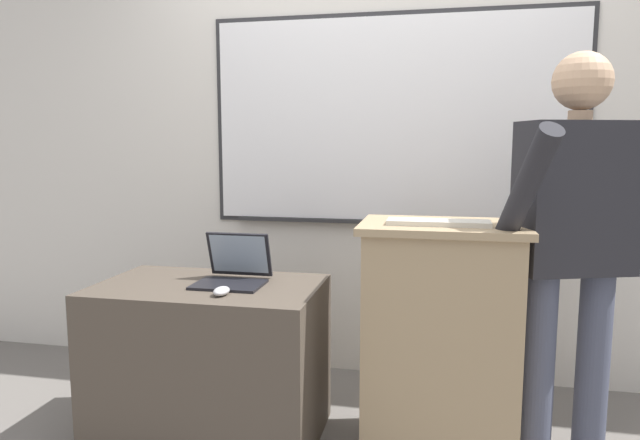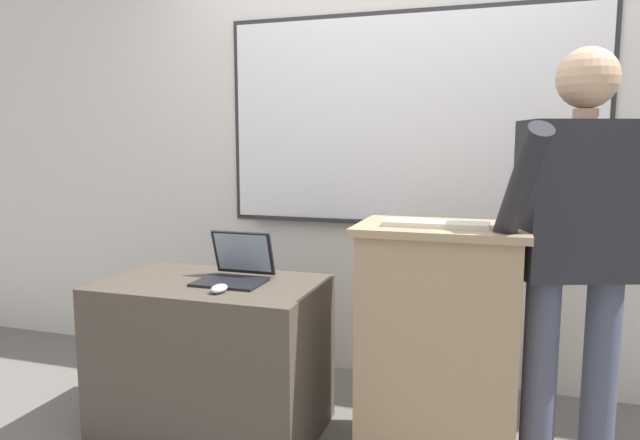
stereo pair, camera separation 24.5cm
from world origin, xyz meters
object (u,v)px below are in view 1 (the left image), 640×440
Objects in this scene: wireless_keyboard at (438,223)px; computer_mouse_by_laptop at (221,291)px; lectern_podium at (440,338)px; side_desk at (210,360)px; person_presenter at (574,231)px; laptop at (234,268)px.

wireless_keyboard is 0.92m from computer_mouse_by_laptop.
wireless_keyboard reaches higher than lectern_podium.
side_desk is 1.63m from person_presenter.
lectern_podium is at bearing 15.71° from computer_mouse_by_laptop.
wireless_keyboard is at bearing 1.56° from side_desk.
laptop reaches higher than side_desk.
person_presenter is 1.42m from computer_mouse_by_laptop.
side_desk is at bearing 127.89° from computer_mouse_by_laptop.
computer_mouse_by_laptop is (0.12, -0.16, 0.36)m from side_desk.
person_presenter is at bearing 8.40° from wireless_keyboard.
computer_mouse_by_laptop is (0.03, -0.22, -0.05)m from laptop.
laptop is (-0.90, -0.02, 0.26)m from lectern_podium.
side_desk is (-1.00, -0.08, -0.15)m from lectern_podium.
laptop is (-1.40, -0.04, -0.20)m from person_presenter.
computer_mouse_by_laptop is (-0.87, -0.24, 0.22)m from lectern_podium.
lectern_podium is 0.93m from computer_mouse_by_laptop.
wireless_keyboard is at bearing -2.43° from laptop.
lectern_podium is 0.50m from wireless_keyboard.
person_presenter is 5.59× the size of laptop.
lectern_podium reaches higher than computer_mouse_by_laptop.
wireless_keyboard reaches higher than laptop.
computer_mouse_by_laptop is at bearing -167.64° from wireless_keyboard.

